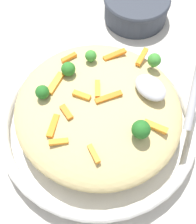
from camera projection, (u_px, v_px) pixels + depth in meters
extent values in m
plane|color=beige|center=(98.00, 129.00, 0.56)|extent=(2.40, 2.40, 0.00)
cylinder|color=white|center=(98.00, 126.00, 0.55)|extent=(0.32, 0.32, 0.02)
torus|color=white|center=(98.00, 120.00, 0.53)|extent=(0.34, 0.34, 0.02)
torus|color=black|center=(98.00, 119.00, 0.53)|extent=(0.34, 0.34, 0.00)
ellipsoid|color=#D1BA7A|center=(98.00, 110.00, 0.50)|extent=(0.28, 0.27, 0.06)
cube|color=orange|center=(97.00, 89.00, 0.48)|extent=(0.03, 0.03, 0.01)
cube|color=orange|center=(142.00, 57.00, 0.52)|extent=(0.02, 0.04, 0.01)
cube|color=orange|center=(156.00, 127.00, 0.46)|extent=(0.04, 0.02, 0.01)
cube|color=orange|center=(53.00, 126.00, 0.46)|extent=(0.03, 0.04, 0.01)
cube|color=orange|center=(59.00, 142.00, 0.45)|extent=(0.02, 0.03, 0.01)
cube|color=orange|center=(115.00, 55.00, 0.53)|extent=(0.02, 0.04, 0.01)
cube|color=orange|center=(109.00, 98.00, 0.48)|extent=(0.02, 0.04, 0.01)
cube|color=orange|center=(94.00, 154.00, 0.43)|extent=(0.03, 0.01, 0.01)
cube|color=orange|center=(82.00, 96.00, 0.48)|extent=(0.03, 0.02, 0.01)
cube|color=orange|center=(55.00, 83.00, 0.49)|extent=(0.03, 0.04, 0.01)
cube|color=orange|center=(66.00, 112.00, 0.47)|extent=(0.03, 0.01, 0.01)
cube|color=orange|center=(69.00, 58.00, 0.52)|extent=(0.01, 0.03, 0.01)
cylinder|color=#296820|center=(69.00, 74.00, 0.51)|extent=(0.01, 0.01, 0.01)
sphere|color=#2D7A28|center=(68.00, 69.00, 0.49)|extent=(0.02, 0.02, 0.02)
cylinder|color=#205B1C|center=(140.00, 134.00, 0.45)|extent=(0.01, 0.01, 0.01)
sphere|color=#236B23|center=(141.00, 129.00, 0.43)|extent=(0.03, 0.03, 0.03)
cylinder|color=#377928|center=(91.00, 60.00, 0.52)|extent=(0.01, 0.01, 0.01)
sphere|color=#3D8E33|center=(91.00, 56.00, 0.51)|extent=(0.02, 0.02, 0.02)
cylinder|color=#205B1C|center=(43.00, 96.00, 0.48)|extent=(0.01, 0.01, 0.01)
sphere|color=#236B23|center=(42.00, 92.00, 0.48)|extent=(0.02, 0.02, 0.02)
cylinder|color=#377928|center=(154.00, 65.00, 0.52)|extent=(0.01, 0.01, 0.01)
sphere|color=#3D8E33|center=(155.00, 60.00, 0.51)|extent=(0.02, 0.02, 0.02)
ellipsoid|color=#B7B7BC|center=(150.00, 88.00, 0.48)|extent=(0.06, 0.04, 0.02)
cylinder|color=#B7B7BC|center=(196.00, 82.00, 0.44)|extent=(0.09, 0.11, 0.08)
cylinder|color=#333842|center=(136.00, 7.00, 0.68)|extent=(0.14, 0.14, 0.06)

